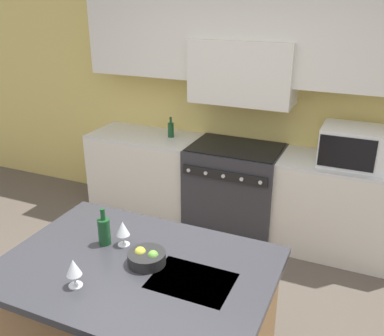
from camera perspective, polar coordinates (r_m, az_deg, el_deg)
The scene contains 10 objects.
back_cabinetry at distance 4.35m, azimuth 7.38°, elevation 12.09°, with size 10.00×0.46×2.70m.
back_counter at distance 4.46m, azimuth 5.73°, elevation -2.84°, with size 3.29×0.62×0.92m.
range_stove at distance 4.44m, azimuth 5.65°, elevation -2.83°, with size 0.91×0.70×0.94m.
microwave at distance 4.06m, azimuth 20.93°, elevation 2.72°, with size 0.59×0.45×0.34m.
kitchen_island at distance 2.79m, azimuth -7.01°, elevation -20.35°, with size 1.55×1.08×0.91m.
wine_bottle at distance 2.69m, azimuth -11.63°, elevation -8.18°, with size 0.08×0.08×0.24m.
wine_glass_near at distance 2.36m, azimuth -15.51°, elevation -12.76°, with size 0.08×0.08×0.16m.
wine_glass_far at distance 2.64m, azimuth -9.21°, elevation -8.05°, with size 0.08×0.08×0.16m.
fruit_bowl at distance 2.50m, azimuth -6.07°, elevation -11.77°, with size 0.22×0.22×0.09m.
oil_bottle_on_counter at distance 4.57m, azimuth -2.84°, elevation 5.15°, with size 0.06×0.06×0.22m.
Camera 1 is at (1.21, -1.95, 2.35)m, focal length 40.00 mm.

